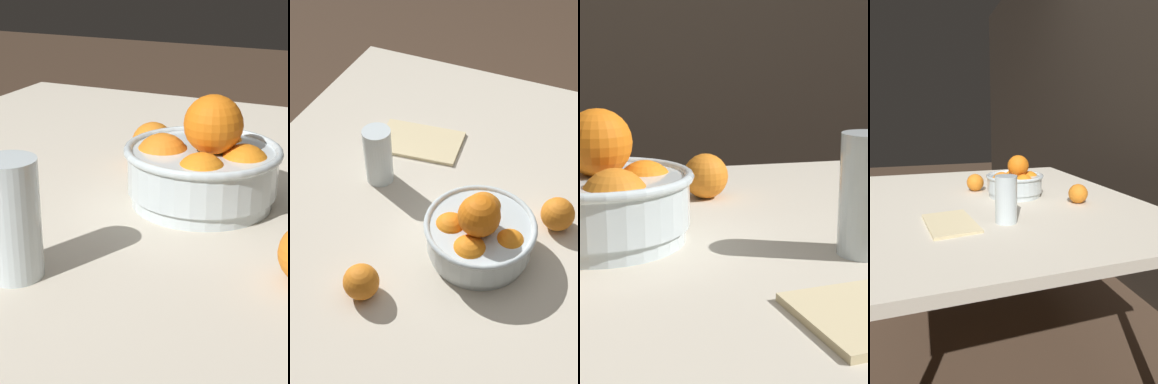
{
  "view_description": "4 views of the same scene",
  "coord_description": "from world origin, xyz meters",
  "views": [
    {
      "loc": [
        0.82,
        0.4,
        1.11
      ],
      "look_at": [
        0.14,
        0.09,
        0.81
      ],
      "focal_mm": 60.0,
      "sensor_mm": 36.0,
      "label": 1
    },
    {
      "loc": [
        -0.2,
        0.81,
        1.61
      ],
      "look_at": [
        0.13,
        0.04,
        0.8
      ],
      "focal_mm": 50.0,
      "sensor_mm": 36.0,
      "label": 2
    },
    {
      "loc": [
        -0.03,
        -0.64,
        0.99
      ],
      "look_at": [
        0.14,
        0.05,
        0.82
      ],
      "focal_mm": 60.0,
      "sensor_mm": 36.0,
      "label": 3
    },
    {
      "loc": [
        1.1,
        -0.23,
        1.05
      ],
      "look_at": [
        0.15,
        0.07,
        0.81
      ],
      "focal_mm": 28.0,
      "sensor_mm": 36.0,
      "label": 4
    }
  ],
  "objects": [
    {
      "name": "ground_plane",
      "position": [
        0.0,
        0.0,
        0.0
      ],
      "size": [
        12.0,
        12.0,
        0.0
      ],
      "primitive_type": "plane",
      "color": "#4C3828"
    },
    {
      "name": "dining_table",
      "position": [
        0.0,
        0.0,
        0.68
      ],
      "size": [
        1.23,
        1.11,
        0.75
      ],
      "color": "beige",
      "rests_on": "ground_plane"
    },
    {
      "name": "fruit_bowl",
      "position": [
        -0.0,
        0.12,
        0.81
      ],
      "size": [
        0.23,
        0.23,
        0.16
      ],
      "color": "silver",
      "rests_on": "dining_table"
    },
    {
      "name": "juice_glass",
      "position": [
        0.29,
        -0.0,
        0.81
      ],
      "size": [
        0.06,
        0.06,
        0.14
      ],
      "color": "#F4A314",
      "rests_on": "dining_table"
    },
    {
      "name": "orange_loose_near_bowl",
      "position": [
        -0.13,
        -0.01,
        0.79
      ],
      "size": [
        0.07,
        0.07,
        0.07
      ],
      "primitive_type": "sphere",
      "color": "orange",
      "rests_on": "dining_table"
    },
    {
      "name": "orange_loose_front",
      "position": [
        0.17,
        0.31,
        0.79
      ],
      "size": [
        0.07,
        0.07,
        0.07
      ],
      "primitive_type": "sphere",
      "color": "orange",
      "rests_on": "dining_table"
    },
    {
      "name": "napkin",
      "position": [
        0.26,
        -0.16,
        0.76
      ],
      "size": [
        0.22,
        0.16,
        0.01
      ],
      "primitive_type": "cube",
      "rotation": [
        0.0,
        0.0,
        0.12
      ],
      "color": "beige",
      "rests_on": "dining_table"
    }
  ]
}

